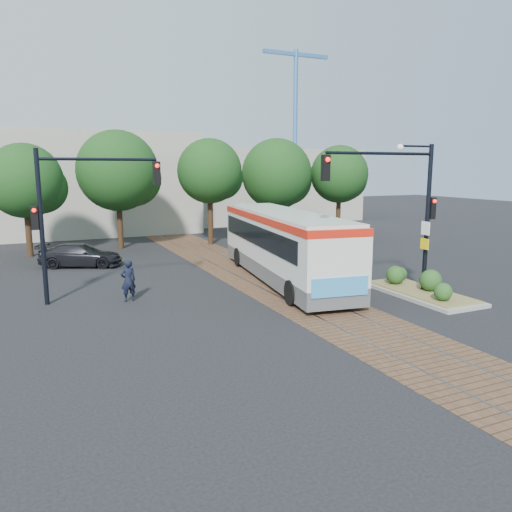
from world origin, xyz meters
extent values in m
plane|color=black|center=(0.00, 0.00, 0.00)|extent=(120.00, 120.00, 0.00)
cube|color=brown|center=(0.00, 4.00, 0.01)|extent=(3.60, 40.00, 0.01)
cube|color=slate|center=(-0.75, 4.00, 0.01)|extent=(0.06, 40.00, 0.01)
cube|color=slate|center=(0.75, 4.00, 0.01)|extent=(0.06, 40.00, 0.01)
cylinder|color=#382314|center=(-10.00, 16.00, 1.43)|extent=(0.36, 0.36, 2.86)
sphere|color=#123A14|center=(-10.00, 16.00, 4.51)|extent=(4.40, 4.40, 4.40)
cylinder|color=#382314|center=(-4.50, 16.80, 1.56)|extent=(0.36, 0.36, 3.12)
sphere|color=#123A14|center=(-4.50, 16.80, 5.07)|extent=(5.20, 5.20, 5.20)
cylinder|color=#382314|center=(1.50, 16.00, 1.69)|extent=(0.36, 0.36, 3.39)
sphere|color=#123A14|center=(1.50, 16.00, 5.04)|extent=(4.40, 4.40, 4.40)
cylinder|color=#382314|center=(7.00, 16.80, 1.43)|extent=(0.36, 0.36, 2.86)
sphere|color=#123A14|center=(7.00, 16.80, 4.81)|extent=(5.20, 5.20, 5.20)
cylinder|color=#382314|center=(12.00, 16.00, 1.56)|extent=(0.36, 0.36, 3.12)
sphere|color=#123A14|center=(12.00, 16.00, 4.77)|extent=(4.40, 4.40, 4.40)
cube|color=#ADA899|center=(-8.00, 28.00, 4.00)|extent=(22.00, 12.00, 8.00)
cube|color=#ADA899|center=(12.00, 30.00, 3.50)|extent=(18.00, 10.00, 7.00)
cylinder|color=#3F72B2|center=(18.00, 34.00, 9.00)|extent=(0.50, 0.50, 18.00)
cube|color=#3F72B2|center=(18.00, 34.00, 17.50)|extent=(8.00, 0.40, 0.40)
cube|color=#4C4C4F|center=(0.91, 4.01, 0.55)|extent=(4.17, 12.32, 0.70)
cube|color=silver|center=(0.91, 4.01, 1.86)|extent=(4.19, 12.32, 1.91)
cube|color=black|center=(0.95, 4.31, 2.17)|extent=(4.08, 11.13, 0.91)
cube|color=red|center=(0.91, 4.01, 2.97)|extent=(4.23, 12.33, 0.30)
cube|color=silver|center=(0.91, 4.01, 3.17)|extent=(4.06, 11.91, 0.14)
cube|color=black|center=(0.09, -1.82, 2.27)|extent=(1.61, 0.34, 0.91)
cube|color=#368ED8|center=(0.07, -1.99, 1.06)|extent=(2.20, 0.37, 0.70)
cube|color=orange|center=(2.07, 2.83, 1.26)|extent=(0.69, 4.50, 1.11)
cylinder|color=black|center=(-0.84, -0.12, 0.50)|extent=(0.49, 1.05, 1.01)
cylinder|color=black|center=(1.46, -0.44, 0.50)|extent=(0.49, 1.05, 1.01)
cylinder|color=black|center=(0.30, 7.96, 0.50)|extent=(0.49, 1.05, 1.01)
cylinder|color=black|center=(2.59, 7.64, 0.50)|extent=(0.49, 1.05, 1.01)
cube|color=gray|center=(4.80, -1.00, 0.07)|extent=(2.20, 5.20, 0.15)
cube|color=olive|center=(4.80, -1.00, 0.19)|extent=(1.90, 4.80, 0.08)
sphere|color=#1E4719|center=(4.40, -2.60, 0.58)|extent=(0.70, 0.70, 0.70)
sphere|color=#1E4719|center=(5.10, -1.20, 0.68)|extent=(0.90, 0.90, 0.90)
sphere|color=#1E4719|center=(4.60, 0.40, 0.63)|extent=(0.80, 0.80, 0.80)
sphere|color=#1E4719|center=(5.30, 0.90, 0.53)|extent=(0.60, 0.60, 0.60)
cylinder|color=black|center=(5.10, -0.80, 3.21)|extent=(0.18, 0.18, 6.00)
cylinder|color=black|center=(2.60, -0.80, 5.81)|extent=(5.00, 0.12, 0.12)
cube|color=black|center=(0.10, -0.80, 5.26)|extent=(0.28, 0.22, 0.95)
sphere|color=#FF190C|center=(0.10, -0.94, 5.56)|extent=(0.18, 0.18, 0.18)
cube|color=black|center=(5.32, -0.80, 3.61)|extent=(0.26, 0.20, 0.90)
sphere|color=#FF190C|center=(5.32, -0.93, 3.92)|extent=(0.16, 0.16, 0.16)
cube|color=white|center=(4.92, -0.92, 2.81)|extent=(0.04, 0.45, 0.55)
cube|color=yellow|center=(4.92, -0.92, 2.17)|extent=(0.04, 0.45, 0.45)
cylinder|color=black|center=(4.30, -0.80, 6.12)|extent=(1.60, 0.08, 0.08)
sphere|color=silver|center=(3.50, -0.80, 6.06)|extent=(0.24, 0.24, 0.24)
cylinder|color=black|center=(-9.50, 4.00, 3.00)|extent=(0.18, 0.18, 6.00)
cylinder|color=black|center=(-7.25, 4.00, 5.60)|extent=(4.50, 0.12, 0.12)
cube|color=black|center=(-5.00, 4.00, 5.05)|extent=(0.28, 0.22, 0.95)
sphere|color=#FF190C|center=(-5.00, 3.86, 5.35)|extent=(0.18, 0.18, 0.18)
cube|color=black|center=(-9.72, 4.00, 3.40)|extent=(0.26, 0.20, 0.90)
sphere|color=#FF190C|center=(-9.72, 3.87, 3.70)|extent=(0.16, 0.16, 0.16)
imported|color=black|center=(-6.49, 3.17, 0.84)|extent=(0.67, 0.49, 1.69)
imported|color=black|center=(-7.52, 11.44, 0.63)|extent=(4.66, 3.26, 1.25)
camera|label=1|loc=(-9.90, -16.57, 5.28)|focal=35.00mm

